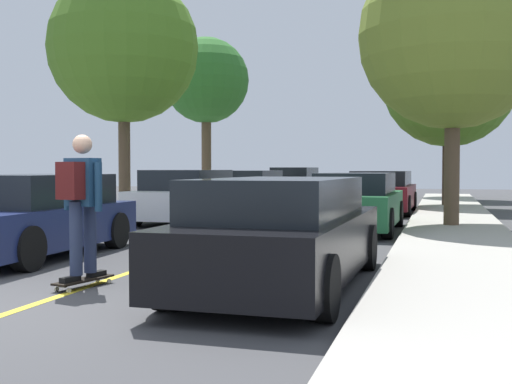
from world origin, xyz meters
name	(u,v)px	position (x,y,z in m)	size (l,w,h in m)	color
ground	(30,306)	(0.00, 0.00, 0.00)	(80.00, 80.00, 0.00)	#424244
sidewalk_right	(478,330)	(4.41, 0.00, 0.07)	(2.15, 56.00, 0.14)	#ADA89E
center_line	(181,255)	(0.00, 4.00, 0.00)	(0.12, 39.20, 0.01)	gold
parked_car_left_nearest	(32,216)	(-2.29, 3.23, 0.66)	(2.03, 4.14, 1.33)	navy
parked_car_left_near	(188,197)	(-2.28, 9.88, 0.68)	(2.00, 4.08, 1.39)	white
parked_car_left_far	(253,190)	(-2.28, 15.85, 0.66)	(1.91, 4.32, 1.35)	#B7B7BC
parked_car_left_farthest	(294,184)	(-2.28, 22.45, 0.71)	(2.02, 4.43, 1.47)	black
parked_car_right_nearest	(283,233)	(2.28, 1.75, 0.66)	(1.86, 4.59, 1.32)	black
parked_car_right_near	(357,203)	(2.28, 8.76, 0.66)	(1.84, 4.26, 1.33)	#1E5B33
parked_car_right_far	(382,192)	(2.28, 14.99, 0.68)	(2.03, 4.46, 1.35)	maroon
street_tree_left_nearest	(124,48)	(-4.33, 10.23, 4.73)	(4.12, 4.12, 6.66)	brown
street_tree_left_near	(206,81)	(-4.33, 16.62, 4.66)	(3.17, 3.17, 6.15)	brown
street_tree_right_nearest	(453,35)	(4.33, 9.55, 4.45)	(4.29, 4.29, 6.47)	brown
street_tree_right_near	(449,81)	(4.33, 17.68, 4.49)	(4.64, 4.64, 6.69)	#3D2D1E
street_tree_right_far	(447,95)	(4.33, 24.53, 4.74)	(4.49, 4.49, 6.85)	#4C3823
skateboard	(84,280)	(-0.02, 1.08, 0.09)	(0.39, 0.87, 0.10)	black
skateboarder	(81,197)	(-0.03, 1.05, 1.09)	(0.59, 0.71, 1.73)	black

